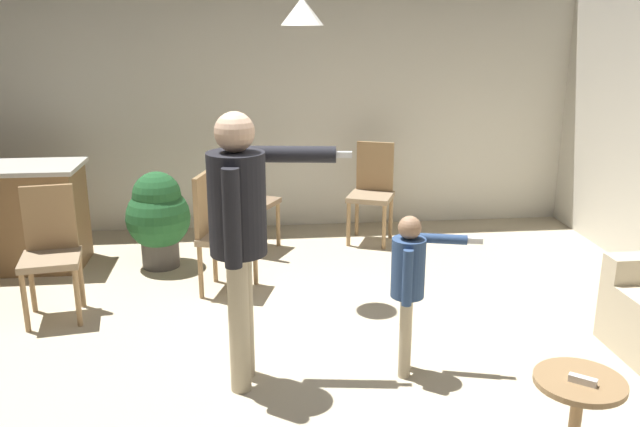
{
  "coord_description": "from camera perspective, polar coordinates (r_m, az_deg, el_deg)",
  "views": [
    {
      "loc": [
        -0.29,
        -3.91,
        2.2
      ],
      "look_at": [
        0.14,
        0.17,
        1.0
      ],
      "focal_mm": 37.53,
      "sensor_mm": 36.0,
      "label": 1
    }
  ],
  "objects": [
    {
      "name": "ground",
      "position": [
        4.5,
        -1.54,
        -12.99
      ],
      "size": [
        7.68,
        7.68,
        0.0
      ],
      "primitive_type": "plane",
      "color": "beige"
    },
    {
      "name": "wall_back",
      "position": [
        7.17,
        -3.63,
        9.47
      ],
      "size": [
        6.4,
        0.1,
        2.7
      ],
      "primitive_type": "cube",
      "color": "silver",
      "rests_on": "ground"
    },
    {
      "name": "kitchen_counter",
      "position": [
        6.64,
        -24.68,
        -0.24
      ],
      "size": [
        1.26,
        0.66,
        0.95
      ],
      "color": "olive",
      "rests_on": "ground"
    },
    {
      "name": "side_table_by_couch",
      "position": [
        3.66,
        20.98,
        -15.66
      ],
      "size": [
        0.44,
        0.44,
        0.52
      ],
      "color": "#99754C",
      "rests_on": "ground"
    },
    {
      "name": "person_adult",
      "position": [
        3.95,
        -6.82,
        -0.69
      ],
      "size": [
        0.86,
        0.49,
        1.7
      ],
      "rotation": [
        0.0,
        0.0,
        -1.71
      ],
      "color": "tan",
      "rests_on": "ground"
    },
    {
      "name": "person_child",
      "position": [
        4.2,
        7.64,
        -5.45
      ],
      "size": [
        0.58,
        0.3,
        1.05
      ],
      "rotation": [
        0.0,
        0.0,
        -1.83
      ],
      "color": "tan",
      "rests_on": "ground"
    },
    {
      "name": "dining_chair_by_counter",
      "position": [
        5.42,
        -21.99,
        -2.72
      ],
      "size": [
        0.48,
        0.48,
        1.0
      ],
      "rotation": [
        0.0,
        0.0,
        3.3
      ],
      "color": "#99754C",
      "rests_on": "ground"
    },
    {
      "name": "dining_chair_near_wall",
      "position": [
        5.54,
        -8.66,
        -1.27
      ],
      "size": [
        0.52,
        0.52,
        1.0
      ],
      "rotation": [
        0.0,
        0.0,
        4.44
      ],
      "color": "#99754C",
      "rests_on": "ground"
    },
    {
      "name": "dining_chair_centre_back",
      "position": [
        6.79,
        4.48,
        2.15
      ],
      "size": [
        0.55,
        0.55,
        1.0
      ],
      "rotation": [
        0.0,
        0.0,
        2.75
      ],
      "color": "#99754C",
      "rests_on": "ground"
    },
    {
      "name": "dining_chair_spare",
      "position": [
        6.46,
        -6.07,
        1.37
      ],
      "size": [
        0.57,
        0.57,
        1.0
      ],
      "rotation": [
        0.0,
        0.0,
        5.78
      ],
      "color": "#99754C",
      "rests_on": "ground"
    },
    {
      "name": "potted_plant_corner",
      "position": [
        6.22,
        -13.64,
        -0.13
      ],
      "size": [
        0.58,
        0.58,
        0.89
      ],
      "color": "#4C4742",
      "rests_on": "ground"
    },
    {
      "name": "spare_remote_on_table",
      "position": [
        3.53,
        21.49,
        -13.09
      ],
      "size": [
        0.12,
        0.11,
        0.04
      ],
      "primitive_type": "cube",
      "rotation": [
        0.0,
        0.0,
        0.89
      ],
      "color": "white",
      "rests_on": "side_table_by_couch"
    },
    {
      "name": "ceiling_light_pendant",
      "position": [
        5.13,
        -1.53,
        16.86
      ],
      "size": [
        0.32,
        0.32,
        0.55
      ],
      "color": "silver"
    }
  ]
}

